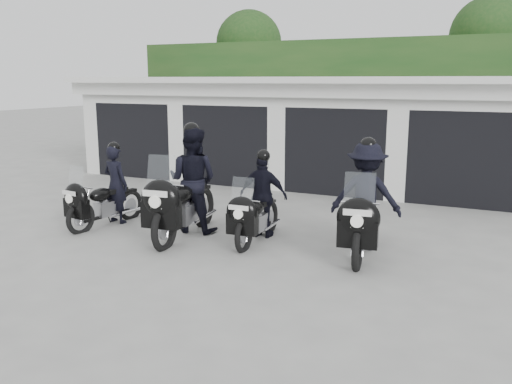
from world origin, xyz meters
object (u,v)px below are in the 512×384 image
at_px(police_bike_a, 106,192).
at_px(police_bike_d, 365,203).
at_px(police_bike_c, 260,201).
at_px(police_bike_b, 188,187).

height_order(police_bike_a, police_bike_d, police_bike_d).
relative_size(police_bike_a, police_bike_c, 1.01).
height_order(police_bike_b, police_bike_d, police_bike_b).
relative_size(police_bike_b, police_bike_d, 1.09).
bearing_deg(police_bike_c, police_bike_b, -171.73).
distance_m(police_bike_b, police_bike_c, 1.41).
distance_m(police_bike_a, police_bike_b, 1.86).
xyz_separation_m(police_bike_a, police_bike_d, (5.11, 0.53, 0.17)).
distance_m(police_bike_a, police_bike_c, 3.24).
bearing_deg(police_bike_a, police_bike_d, 13.70).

